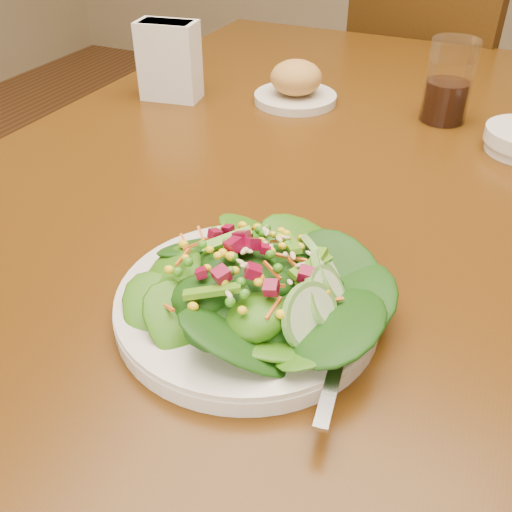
# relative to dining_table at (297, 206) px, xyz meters

# --- Properties ---
(ground_plane) EXTENTS (5.00, 5.00, 0.00)m
(ground_plane) POSITION_rel_dining_table_xyz_m (0.00, 0.00, -0.65)
(ground_plane) COLOR brown
(dining_table) EXTENTS (0.90, 1.40, 0.75)m
(dining_table) POSITION_rel_dining_table_xyz_m (0.00, 0.00, 0.00)
(dining_table) COLOR #462207
(dining_table) RESTS_ON ground_plane
(chair_far) EXTENTS (0.58, 0.58, 0.97)m
(chair_far) POSITION_rel_dining_table_xyz_m (0.07, 0.90, -0.13)
(chair_far) COLOR #3D230A
(chair_far) RESTS_ON ground_plane
(salad_plate) EXTENTS (0.27, 0.26, 0.08)m
(salad_plate) POSITION_rel_dining_table_xyz_m (0.10, -0.38, 0.13)
(salad_plate) COLOR beige
(salad_plate) RESTS_ON dining_table
(bread_plate) EXTENTS (0.15, 0.15, 0.08)m
(bread_plate) POSITION_rel_dining_table_xyz_m (-0.08, 0.18, 0.13)
(bread_plate) COLOR beige
(bread_plate) RESTS_ON dining_table
(drinking_glass) EXTENTS (0.08, 0.08, 0.13)m
(drinking_glass) POSITION_rel_dining_table_xyz_m (0.18, 0.21, 0.16)
(drinking_glass) COLOR silver
(drinking_glass) RESTS_ON dining_table
(napkin_holder) EXTENTS (0.11, 0.07, 0.14)m
(napkin_holder) POSITION_rel_dining_table_xyz_m (-0.30, 0.11, 0.17)
(napkin_holder) COLOR white
(napkin_holder) RESTS_ON dining_table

